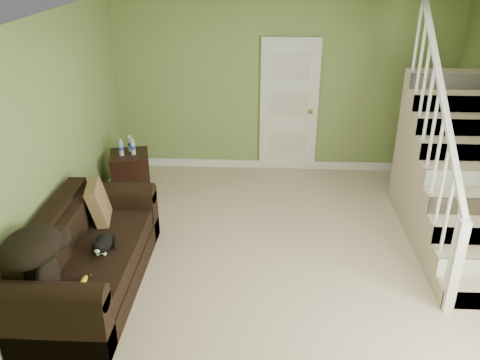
# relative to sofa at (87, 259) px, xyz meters

# --- Properties ---
(floor) EXTENTS (5.00, 5.50, 0.01)m
(floor) POSITION_rel_sofa_xyz_m (2.02, 0.41, -0.32)
(floor) COLOR #CBB092
(floor) RESTS_ON ground
(ceiling) EXTENTS (5.00, 5.50, 0.01)m
(ceiling) POSITION_rel_sofa_xyz_m (2.02, 0.41, 2.28)
(ceiling) COLOR white
(ceiling) RESTS_ON wall_back
(wall_back) EXTENTS (5.00, 0.04, 2.60)m
(wall_back) POSITION_rel_sofa_xyz_m (2.02, 3.16, 0.98)
(wall_back) COLOR #7A924E
(wall_back) RESTS_ON floor
(wall_left) EXTENTS (0.04, 5.50, 2.60)m
(wall_left) POSITION_rel_sofa_xyz_m (-0.48, 0.41, 0.98)
(wall_left) COLOR #7A924E
(wall_left) RESTS_ON floor
(baseboard_back) EXTENTS (5.00, 0.04, 0.12)m
(baseboard_back) POSITION_rel_sofa_xyz_m (2.02, 3.13, -0.26)
(baseboard_back) COLOR white
(baseboard_back) RESTS_ON floor
(baseboard_left) EXTENTS (0.04, 5.50, 0.12)m
(baseboard_left) POSITION_rel_sofa_xyz_m (-0.45, 0.41, -0.26)
(baseboard_left) COLOR white
(baseboard_left) RESTS_ON floor
(door) EXTENTS (0.86, 0.12, 2.02)m
(door) POSITION_rel_sofa_xyz_m (2.12, 3.12, 0.68)
(door) COLOR white
(door) RESTS_ON floor
(staircase) EXTENTS (1.00, 2.51, 2.82)m
(staircase) POSITION_rel_sofa_xyz_m (4.01, 1.38, 0.32)
(staircase) COLOR #CBB092
(staircase) RESTS_ON floor
(sofa) EXTENTS (0.93, 2.14, 0.85)m
(sofa) POSITION_rel_sofa_xyz_m (0.00, 0.00, 0.00)
(sofa) COLOR black
(sofa) RESTS_ON floor
(side_table) EXTENTS (0.62, 0.62, 0.84)m
(side_table) POSITION_rel_sofa_xyz_m (-0.08, 2.11, -0.01)
(side_table) COLOR black
(side_table) RESTS_ON floor
(cat) EXTENTS (0.21, 0.45, 0.22)m
(cat) POSITION_rel_sofa_xyz_m (0.20, -0.06, 0.22)
(cat) COLOR black
(cat) RESTS_ON sofa
(banana) EXTENTS (0.05, 0.18, 0.05)m
(banana) POSITION_rel_sofa_xyz_m (0.18, -0.59, 0.16)
(banana) COLOR yellow
(banana) RESTS_ON sofa
(throw_pillow) EXTENTS (0.32, 0.51, 0.49)m
(throw_pillow) POSITION_rel_sofa_xyz_m (-0.02, 0.59, 0.32)
(throw_pillow) COLOR #503920
(throw_pillow) RESTS_ON sofa
(throw_blanket) EXTENTS (0.54, 0.68, 0.26)m
(throw_blanket) POSITION_rel_sofa_xyz_m (-0.20, -0.64, 0.55)
(throw_blanket) COLOR black
(throw_blanket) RESTS_ON sofa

